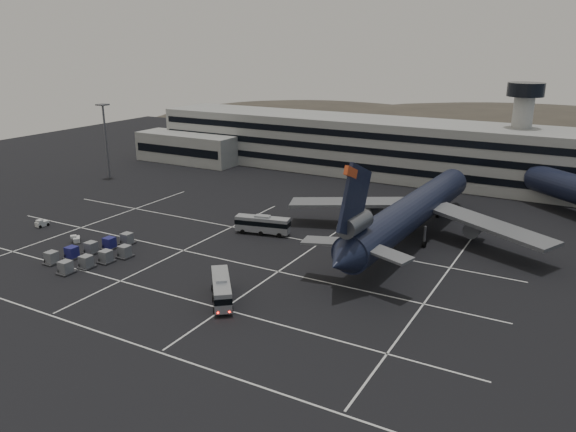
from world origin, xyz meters
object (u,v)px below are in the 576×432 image
at_px(bus_near, 221,288).
at_px(tug_a, 42,223).
at_px(uld_cluster, 93,253).
at_px(trijet_main, 411,212).
at_px(bus_far, 263,224).

height_order(bus_near, tug_a, bus_near).
height_order(tug_a, uld_cluster, uld_cluster).
bearing_deg(bus_near, trijet_main, 28.72).
xyz_separation_m(bus_far, uld_cluster, (-17.09, -23.05, -0.94)).
xyz_separation_m(tug_a, uld_cluster, (20.73, -6.59, 0.33)).
relative_size(trijet_main, bus_far, 5.73).
distance_m(bus_near, tug_a, 48.12).
distance_m(bus_near, bus_far, 27.21).
xyz_separation_m(trijet_main, uld_cluster, (-40.92, -32.09, -4.30)).
distance_m(trijet_main, bus_near, 37.60).
height_order(bus_far, uld_cluster, bus_far).
bearing_deg(tug_a, uld_cluster, -12.72).
relative_size(tug_a, uld_cluster, 0.14).
height_order(trijet_main, bus_near, trijet_main).
height_order(trijet_main, tug_a, trijet_main).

